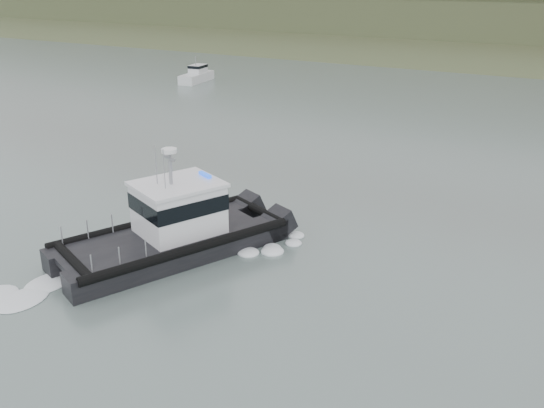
{
  "coord_description": "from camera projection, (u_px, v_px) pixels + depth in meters",
  "views": [
    {
      "loc": [
        13.05,
        -16.91,
        13.72
      ],
      "look_at": [
        -1.16,
        8.44,
        2.4
      ],
      "focal_mm": 40.0,
      "sensor_mm": 36.0,
      "label": 1
    }
  ],
  "objects": [
    {
      "name": "ground",
      "position": [
        196.0,
        329.0,
        24.67
      ],
      "size": [
        400.0,
        400.0,
        0.0
      ],
      "primitive_type": "plane",
      "color": "slate",
      "rests_on": "ground"
    },
    {
      "name": "motorboat",
      "position": [
        197.0,
        75.0,
        78.39
      ],
      "size": [
        2.77,
        6.28,
        3.34
      ],
      "rotation": [
        0.0,
        0.0,
        0.13
      ],
      "color": "silver",
      "rests_on": "ground"
    },
    {
      "name": "patrol_boat",
      "position": [
        173.0,
        227.0,
        30.81
      ],
      "size": [
        8.79,
        12.61,
        5.77
      ],
      "rotation": [
        0.0,
        0.0,
        -0.42
      ],
      "color": "black",
      "rests_on": "ground"
    }
  ]
}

